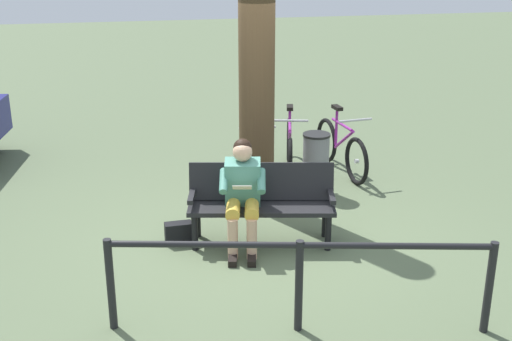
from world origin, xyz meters
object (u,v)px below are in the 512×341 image
Objects in this scene: litter_bin at (316,163)px; bicycle_orange at (341,148)px; person_reading at (243,190)px; bicycle_blue at (253,156)px; tree_trunk at (257,60)px; bicycle_green at (289,148)px; bench at (261,198)px; handbag at (179,233)px.

bicycle_orange is at bearing -129.57° from litter_bin.
person_reading is 1.48× the size of litter_bin.
litter_bin is 0.48× the size of bicycle_blue.
person_reading is at bearing 48.44° from litter_bin.
tree_trunk is 2.23× the size of bicycle_green.
bicycle_green reaches higher than litter_bin.
tree_trunk is 1.91m from bicycle_green.
bicycle_green is at bearing -107.68° from bicycle_orange.
bicycle_green is at bearing -104.43° from person_reading.
tree_trunk is (-0.17, -1.10, 1.33)m from bench.
litter_bin is at bearing 52.57° from bicycle_blue.
bench is at bearing -5.00° from bicycle_blue.
handbag is at bearing -30.51° from bicycle_blue.
tree_trunk is 2.21m from bicycle_orange.
bicycle_orange is at bearing 97.06° from bicycle_blue.
litter_bin is at bearing -116.69° from bench.
bicycle_blue is at bearing -97.85° from tree_trunk.
bench is at bearing 51.79° from litter_bin.
bicycle_blue is at bearing -54.84° from bicycle_green.
bench reaches higher than litter_bin.
handbag is 2.16m from bicycle_blue.
handbag is 2.26m from tree_trunk.
handbag is 2.69m from bicycle_green.
handbag is (0.68, -0.22, -0.54)m from person_reading.
person_reading is 0.33× the size of tree_trunk.
handbag is at bearing -59.52° from bicycle_orange.
bicycle_blue is (0.72, -0.62, -0.05)m from litter_bin.
bicycle_green is at bearing -131.44° from handbag.
bicycle_green is (-1.09, -2.23, -0.31)m from person_reading.
bicycle_green and bicycle_blue have the same top height.
bicycle_blue is (-0.11, -0.78, -1.47)m from tree_trunk.
tree_trunk reaches higher than litter_bin.
bench is 0.99× the size of bicycle_orange.
handbag is (0.92, -0.10, -0.39)m from bench.
bicycle_orange reaches higher than handbag.
bicycle_green is at bearing -124.02° from tree_trunk.
bicycle_orange is at bearing -117.18° from bench.
bicycle_orange is (-2.49, -1.86, 0.24)m from handbag.
bench is 2.28m from bicycle_green.
bench is 0.45× the size of tree_trunk.
tree_trunk is 1.67m from bicycle_blue.
handbag is at bearing 31.22° from litter_bin.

